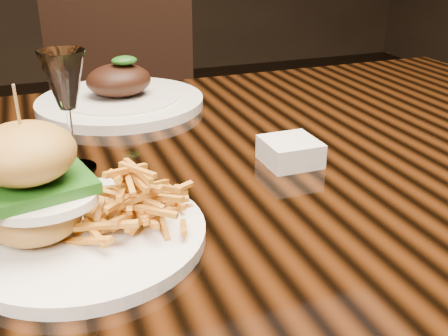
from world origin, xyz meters
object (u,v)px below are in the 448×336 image
object	(u,v)px
wine_glass	(65,85)
burger_plate	(79,203)
far_dish	(120,97)
chair_far	(124,114)
dining_table	(193,206)

from	to	relation	value
wine_glass	burger_plate	bearing A→B (deg)	-93.68
wine_glass	far_dish	xyz separation A→B (m)	(0.11, 0.27, -0.10)
wine_glass	chair_far	distance (m)	0.95
burger_plate	far_dish	world-z (taller)	burger_plate
dining_table	far_dish	world-z (taller)	far_dish
burger_plate	wine_glass	distance (m)	0.21
dining_table	burger_plate	size ratio (longest dim) A/B	6.13
dining_table	chair_far	distance (m)	0.90
dining_table	wine_glass	bearing A→B (deg)	170.90
far_dish	burger_plate	bearing A→B (deg)	-105.15
dining_table	burger_plate	xyz separation A→B (m)	(-0.18, -0.17, 0.12)
chair_far	dining_table	bearing A→B (deg)	-81.32
burger_plate	chair_far	world-z (taller)	chair_far
chair_far	far_dish	bearing A→B (deg)	-87.70
dining_table	burger_plate	world-z (taller)	burger_plate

